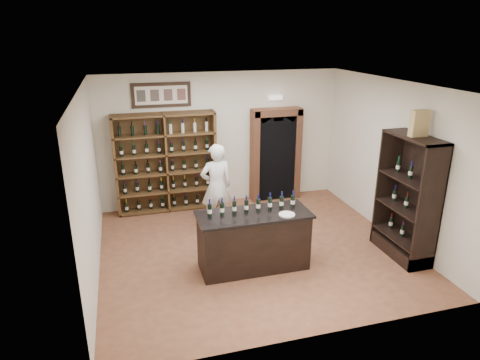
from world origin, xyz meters
name	(u,v)px	position (x,y,z in m)	size (l,w,h in m)	color
floor	(254,249)	(0.00, 0.00, 0.00)	(5.50, 5.50, 0.00)	brown
ceiling	(256,85)	(0.00, 0.00, 3.00)	(5.50, 5.50, 0.00)	white
wall_back	(222,139)	(0.00, 2.50, 1.50)	(5.50, 0.04, 3.00)	silver
wall_left	(89,187)	(-2.75, 0.00, 1.50)	(0.04, 5.00, 3.00)	silver
wall_right	(392,160)	(2.75, 0.00, 1.50)	(0.04, 5.00, 3.00)	silver
wine_shelf	(166,162)	(-1.30, 2.33, 1.10)	(2.20, 0.38, 2.20)	#4E381B
framed_picture	(161,95)	(-1.30, 2.47, 2.55)	(1.25, 0.04, 0.52)	black
arched_doorway	(275,152)	(1.25, 2.33, 1.14)	(1.17, 0.35, 2.17)	black
emergency_light	(276,98)	(1.25, 2.42, 2.40)	(0.30, 0.10, 0.10)	white
tasting_counter	(253,241)	(-0.20, -0.60, 0.49)	(1.88, 0.78, 1.00)	black
counter_bottle_0	(210,210)	(-0.92, -0.52, 1.11)	(0.07, 0.07, 0.30)	black
counter_bottle_1	(222,209)	(-0.71, -0.52, 1.11)	(0.07, 0.07, 0.30)	black
counter_bottle_2	(234,207)	(-0.51, -0.52, 1.11)	(0.07, 0.07, 0.30)	black
counter_bottle_3	(246,206)	(-0.30, -0.52, 1.11)	(0.07, 0.07, 0.30)	black
counter_bottle_4	(258,205)	(-0.10, -0.52, 1.11)	(0.07, 0.07, 0.30)	black
counter_bottle_5	(270,204)	(0.11, -0.52, 1.11)	(0.07, 0.07, 0.30)	black
counter_bottle_6	(281,202)	(0.31, -0.52, 1.11)	(0.07, 0.07, 0.30)	black
counter_bottle_7	(293,201)	(0.52, -0.52, 1.11)	(0.07, 0.07, 0.30)	black
side_cabinet	(406,216)	(2.52, -0.90, 0.75)	(0.48, 1.20, 2.20)	black
shopkeeper	(216,187)	(-0.45, 1.12, 0.88)	(0.64, 0.42, 1.77)	white
plate	(287,215)	(0.30, -0.81, 1.01)	(0.26, 0.26, 0.02)	silver
wine_crate	(419,123)	(2.50, -0.93, 2.42)	(0.31, 0.13, 0.43)	tan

